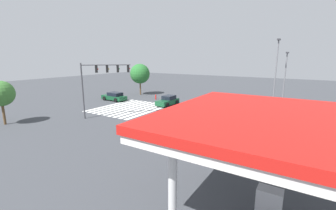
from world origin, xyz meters
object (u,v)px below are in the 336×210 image
object	(u,v)px
traffic_signal_mast	(101,77)
street_light_pole_b	(285,75)
car_0	(168,101)
street_light_pole_a	(276,70)
tree_corner_a	(1,94)
car_2	(158,128)
pedestrian	(201,130)
tree_corner_b	(140,74)
fire_hydrant	(156,97)
car_1	(114,97)

from	to	relation	value
traffic_signal_mast	street_light_pole_b	world-z (taller)	street_light_pole_b
car_0	street_light_pole_b	size ratio (longest dim) A/B	0.53
street_light_pole_a	tree_corner_a	size ratio (longest dim) A/B	2.00
car_0	tree_corner_a	xyz separation A→B (m)	(18.05, -9.70, 2.73)
car_2	car_0	bearing A→B (deg)	29.80
tree_corner_a	traffic_signal_mast	bearing A→B (deg)	138.59
car_0	street_light_pole_a	size ratio (longest dim) A/B	0.44
street_light_pole_a	car_0	bearing A→B (deg)	-71.72
pedestrian	tree_corner_b	distance (m)	26.74
tree_corner_a	car_0	bearing A→B (deg)	151.75
traffic_signal_mast	tree_corner_a	xyz separation A→B (m)	(7.74, -6.83, -1.57)
car_2	street_light_pole_b	size ratio (longest dim) A/B	0.56
tree_corner_a	fire_hydrant	xyz separation A→B (m)	(-21.08, 5.30, -2.98)
car_1	tree_corner_a	size ratio (longest dim) A/B	0.96
car_1	street_light_pole_b	world-z (taller)	street_light_pole_b
pedestrian	tree_corner_a	size ratio (longest dim) A/B	0.37
car_1	tree_corner_b	distance (m)	7.99
street_light_pole_a	fire_hydrant	bearing A→B (deg)	-84.96
car_1	traffic_signal_mast	bearing A→B (deg)	131.15
tree_corner_a	car_1	bearing A→B (deg)	-179.76
car_0	car_2	distance (m)	13.93
street_light_pole_a	fire_hydrant	xyz separation A→B (m)	(1.63, -18.49, -5.18)
pedestrian	street_light_pole_a	distance (m)	17.00
street_light_pole_b	tree_corner_a	distance (m)	35.31
car_2	tree_corner_b	xyz separation A→B (m)	(-17.91, -16.51, 3.31)
car_0	car_1	world-z (taller)	car_0
street_light_pole_a	street_light_pole_b	world-z (taller)	street_light_pole_a
street_light_pole_b	tree_corner_b	distance (m)	25.02
traffic_signal_mast	fire_hydrant	xyz separation A→B (m)	(-13.34, -1.53, -4.55)
traffic_signal_mast	car_1	size ratio (longest dim) A/B	1.43
car_0	fire_hydrant	size ratio (longest dim) A/B	4.92
car_0	tree_corner_a	bearing A→B (deg)	-26.28
traffic_signal_mast	car_0	distance (m)	11.53
traffic_signal_mast	fire_hydrant	distance (m)	14.17
fire_hydrant	tree_corner_a	bearing A→B (deg)	-14.11
car_1	tree_corner_a	distance (m)	16.70
car_0	car_2	bearing A→B (deg)	30.17
car_2	tree_corner_a	bearing A→B (deg)	111.15
car_1	street_light_pole_a	distance (m)	25.15
traffic_signal_mast	car_0	bearing A→B (deg)	29.42
car_0	car_1	xyz separation A→B (m)	(1.58, -9.77, -0.01)
pedestrian	street_light_pole_b	distance (m)	19.34
car_0	traffic_signal_mast	bearing A→B (deg)	-13.61
fire_hydrant	pedestrian	bearing A→B (deg)	46.12
pedestrian	tree_corner_a	distance (m)	21.44
traffic_signal_mast	car_0	world-z (taller)	traffic_signal_mast
car_1	fire_hydrant	xyz separation A→B (m)	(-4.60, 5.37, -0.24)
traffic_signal_mast	car_0	xyz separation A→B (m)	(-10.31, 2.88, -4.29)
car_1	car_2	bearing A→B (deg)	149.67
car_0	car_1	distance (m)	9.90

